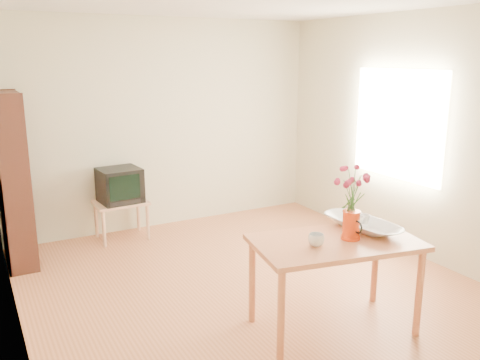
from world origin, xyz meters
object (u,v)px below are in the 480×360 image
bowl (363,203)px  television (119,184)px  table (335,251)px  mug (316,240)px  pitcher (351,226)px

bowl → television: size_ratio=0.97×
table → mug: bearing=-162.4°
television → table: bearing=-77.0°
table → pitcher: pitcher is taller
table → mug: size_ratio=11.47×
table → television: size_ratio=2.81×
table → mug: mug is taller
pitcher → mug: size_ratio=1.92×
pitcher → bowl: bearing=31.2°
table → television: 3.00m
pitcher → television: 3.07m
bowl → mug: bearing=-167.5°
mug → television: television is taller
mug → pitcher: bearing=157.1°
table → pitcher: size_ratio=5.98×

